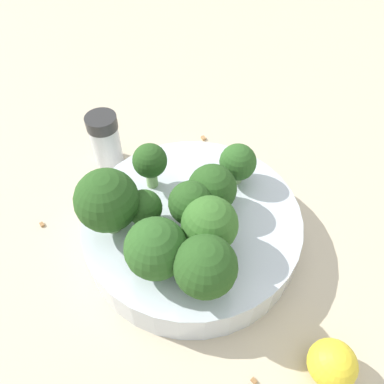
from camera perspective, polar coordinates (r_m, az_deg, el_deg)
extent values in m
plane|color=beige|center=(0.42, 0.00, -6.95)|extent=(3.00, 3.00, 0.00)
cylinder|color=silver|center=(0.40, 0.00, -5.29)|extent=(0.22, 0.22, 0.04)
cylinder|color=#8EB770|center=(0.37, -7.07, -3.82)|extent=(0.02, 0.02, 0.02)
sphere|color=#28511E|center=(0.36, -7.29, -2.36)|extent=(0.04, 0.04, 0.04)
cylinder|color=#7A9E5B|center=(0.34, -5.27, -10.42)|extent=(0.02, 0.02, 0.02)
sphere|color=#2D5B23|center=(0.32, -5.53, -8.55)|extent=(0.06, 0.06, 0.06)
cylinder|color=#8EB770|center=(0.38, 2.96, -1.35)|extent=(0.02, 0.02, 0.02)
sphere|color=#28511E|center=(0.37, 3.08, 0.53)|extent=(0.05, 0.05, 0.05)
cylinder|color=#8EB770|center=(0.36, 0.18, -3.76)|extent=(0.02, 0.02, 0.03)
sphere|color=#28511E|center=(0.35, 0.18, -1.73)|extent=(0.04, 0.04, 0.04)
cylinder|color=#84AD66|center=(0.35, 2.57, -7.07)|extent=(0.01, 0.01, 0.03)
sphere|color=#386B28|center=(0.33, 2.70, -4.92)|extent=(0.05, 0.05, 0.05)
cylinder|color=#7A9E5B|center=(0.33, 1.95, -13.21)|extent=(0.02, 0.02, 0.03)
sphere|color=#28511E|center=(0.31, 2.06, -11.28)|extent=(0.05, 0.05, 0.05)
cylinder|color=#8EB770|center=(0.37, -12.17, -3.81)|extent=(0.02, 0.02, 0.03)
sphere|color=#28511E|center=(0.35, -12.85, -1.24)|extent=(0.06, 0.06, 0.06)
cylinder|color=#8EB770|center=(0.40, -6.19, 2.59)|extent=(0.02, 0.02, 0.03)
sphere|color=#28511E|center=(0.38, -6.45, 4.77)|extent=(0.04, 0.04, 0.04)
cylinder|color=#8EB770|center=(0.41, 6.77, 2.81)|extent=(0.02, 0.02, 0.02)
sphere|color=#2D5B23|center=(0.40, 7.00, 4.54)|extent=(0.04, 0.04, 0.04)
cylinder|color=silver|center=(0.49, -12.90, 7.05)|extent=(0.04, 0.04, 0.06)
cylinder|color=#2D2D2D|center=(0.46, -13.65, 10.29)|extent=(0.04, 0.04, 0.02)
sphere|color=yellow|center=(0.36, 20.57, -23.32)|extent=(0.04, 0.04, 0.04)
cube|color=olive|center=(0.36, 9.44, -26.47)|extent=(0.01, 0.01, 0.01)
cube|color=#AD7F4C|center=(0.52, 1.90, 8.34)|extent=(0.01, 0.01, 0.01)
cube|color=olive|center=(0.45, -22.10, -4.90)|extent=(0.01, 0.01, 0.01)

